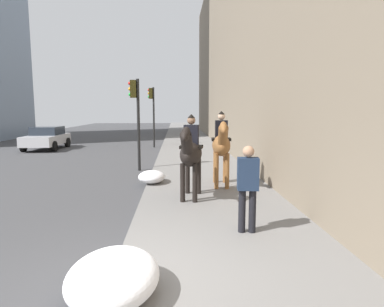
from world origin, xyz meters
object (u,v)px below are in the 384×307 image
(pedestrian_greeting, at_px, (248,183))
(car_near_lane, at_px, (47,138))
(mounted_horse_near, at_px, (191,152))
(traffic_light_far_curb, at_px, (152,107))
(traffic_light_near_curb, at_px, (136,110))
(mounted_horse_far, at_px, (221,144))

(pedestrian_greeting, relative_size, car_near_lane, 0.42)
(mounted_horse_near, relative_size, traffic_light_far_curb, 0.57)
(traffic_light_near_curb, relative_size, traffic_light_far_curb, 0.94)
(traffic_light_far_curb, bearing_deg, mounted_horse_far, -166.28)
(mounted_horse_far, relative_size, traffic_light_near_curb, 0.63)
(mounted_horse_near, height_order, traffic_light_far_curb, traffic_light_far_curb)
(mounted_horse_near, relative_size, mounted_horse_far, 0.97)
(pedestrian_greeting, bearing_deg, car_near_lane, 38.23)
(pedestrian_greeting, distance_m, car_near_lane, 18.10)
(mounted_horse_near, bearing_deg, traffic_light_near_curb, -147.51)
(traffic_light_near_curb, height_order, traffic_light_far_curb, traffic_light_far_curb)
(traffic_light_near_curb, xyz_separation_m, traffic_light_far_curb, (8.67, -0.05, 0.15))
(mounted_horse_near, height_order, car_near_lane, mounted_horse_near)
(mounted_horse_far, xyz_separation_m, pedestrian_greeting, (-3.97, 0.03, -0.34))
(car_near_lane, bearing_deg, pedestrian_greeting, 31.84)
(mounted_horse_far, bearing_deg, car_near_lane, -135.35)
(mounted_horse_far, height_order, car_near_lane, mounted_horse_far)
(mounted_horse_far, bearing_deg, traffic_light_near_curb, -134.73)
(mounted_horse_far, relative_size, pedestrian_greeting, 1.38)
(mounted_horse_far, distance_m, traffic_light_near_curb, 4.72)
(mounted_horse_near, relative_size, car_near_lane, 0.56)
(pedestrian_greeting, bearing_deg, traffic_light_near_curb, 27.98)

